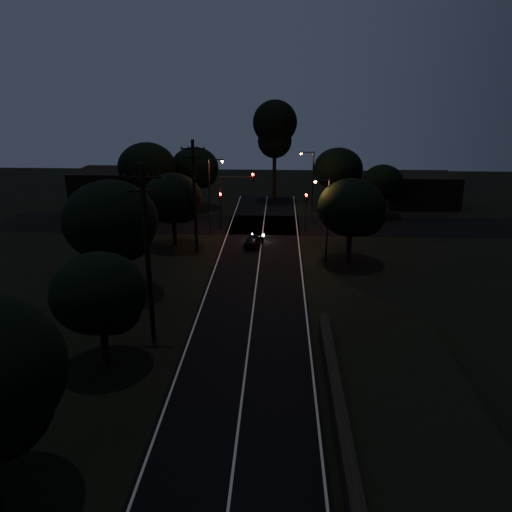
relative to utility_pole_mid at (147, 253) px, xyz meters
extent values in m
cube|color=black|center=(6.00, 7.00, -5.73)|extent=(8.00, 70.00, 0.02)
cube|color=black|center=(6.00, 27.00, -5.73)|extent=(60.00, 8.00, 0.02)
cube|color=beige|center=(6.00, 7.00, -5.71)|extent=(0.12, 70.00, 0.01)
cube|color=beige|center=(2.25, 7.00, -5.71)|extent=(0.12, 70.00, 0.01)
cube|color=beige|center=(9.75, 7.00, -5.71)|extent=(0.12, 70.00, 0.01)
cube|color=black|center=(10.60, -12.00, -4.99)|extent=(0.40, 26.00, 1.50)
cube|color=black|center=(10.60, -12.00, -4.19)|extent=(0.55, 26.00, 0.10)
cube|color=black|center=(14.00, -12.00, -5.14)|extent=(6.50, 26.00, 1.20)
cylinder|color=black|center=(0.00, 0.00, -0.24)|extent=(0.30, 0.30, 11.00)
cube|color=black|center=(0.00, 0.00, 4.46)|extent=(2.20, 0.12, 0.12)
cube|color=black|center=(0.00, 0.00, 3.66)|extent=(1.80, 0.12, 0.12)
cylinder|color=black|center=(0.00, 17.00, -0.49)|extent=(0.30, 0.30, 10.50)
cube|color=black|center=(0.00, 17.00, 3.96)|extent=(2.20, 0.12, 0.12)
cube|color=black|center=(0.00, 17.00, 3.16)|extent=(1.80, 0.12, 0.12)
cylinder|color=black|center=(-2.00, -3.00, -4.51)|extent=(0.44, 0.44, 2.46)
ellipsoid|color=black|center=(-2.00, -3.00, -1.33)|extent=(5.22, 5.22, 4.43)
sphere|color=black|center=(-1.09, -3.52, -1.85)|extent=(3.13, 3.13, 3.13)
cylinder|color=black|center=(-4.50, 7.00, -4.14)|extent=(0.44, 0.44, 3.19)
ellipsoid|color=black|center=(-4.50, 7.00, 0.03)|extent=(6.89, 6.89, 5.85)
sphere|color=black|center=(-3.30, 6.31, -0.66)|extent=(4.13, 4.13, 4.13)
cylinder|color=black|center=(-2.50, 19.00, -4.41)|extent=(0.44, 0.44, 2.65)
ellipsoid|color=black|center=(-2.50, 19.00, -0.97)|extent=(5.65, 5.65, 4.80)
sphere|color=black|center=(-1.51, 18.43, -1.54)|extent=(3.39, 3.39, 3.39)
cylinder|color=black|center=(-3.00, 35.00, -4.32)|extent=(0.44, 0.44, 2.83)
ellipsoid|color=black|center=(-3.00, 35.00, -0.63)|extent=(6.07, 6.07, 5.16)
sphere|color=black|center=(-1.94, 34.39, -1.24)|extent=(3.64, 3.64, 3.64)
cylinder|color=black|center=(-8.00, 31.00, -4.12)|extent=(0.44, 0.44, 3.23)
ellipsoid|color=black|center=(-8.00, 31.00, 0.05)|extent=(6.81, 6.81, 5.79)
sphere|color=black|center=(-6.81, 30.32, -0.63)|extent=(4.09, 4.09, 4.09)
cylinder|color=black|center=(15.00, 35.00, -4.32)|extent=(0.44, 0.44, 2.83)
ellipsoid|color=black|center=(15.00, 35.00, -0.62)|extent=(6.10, 6.10, 5.18)
sphere|color=black|center=(16.07, 34.39, -1.23)|extent=(3.66, 3.66, 3.66)
cylinder|color=black|center=(20.00, 32.00, -4.61)|extent=(0.44, 0.44, 2.26)
ellipsoid|color=black|center=(20.00, 32.00, -1.67)|extent=(4.83, 4.83, 4.10)
sphere|color=black|center=(20.84, 31.52, -2.15)|extent=(2.90, 2.90, 2.90)
cylinder|color=black|center=(14.00, 15.00, -4.35)|extent=(0.44, 0.44, 2.78)
ellipsoid|color=black|center=(14.00, 15.00, -0.74)|extent=(5.91, 5.91, 5.02)
sphere|color=black|center=(15.03, 14.41, -1.33)|extent=(3.54, 3.54, 3.54)
cylinder|color=black|center=(7.00, 40.00, -2.10)|extent=(0.50, 0.50, 7.27)
sphere|color=black|center=(7.00, 40.00, 4.58)|extent=(5.82, 5.82, 5.82)
sphere|color=black|center=(7.00, 40.00, 2.20)|extent=(4.50, 4.50, 4.50)
cube|color=black|center=(-14.00, 37.00, -3.54)|extent=(10.00, 8.00, 4.40)
cube|color=black|center=(26.00, 38.00, -3.74)|extent=(9.00, 7.00, 4.00)
cylinder|color=black|center=(1.40, 25.00, -4.14)|extent=(0.12, 0.12, 3.20)
cube|color=black|center=(1.40, 25.00, -2.09)|extent=(0.28, 0.22, 0.90)
sphere|color=#FF0705|center=(1.40, 24.87, -1.79)|extent=(0.22, 0.22, 0.22)
cylinder|color=black|center=(10.60, 25.00, -4.14)|extent=(0.12, 0.12, 3.20)
cube|color=black|center=(10.60, 25.00, -2.09)|extent=(0.28, 0.22, 0.90)
sphere|color=#FF0705|center=(10.60, 24.87, -1.79)|extent=(0.22, 0.22, 0.22)
cylinder|color=black|center=(1.40, 25.00, -3.24)|extent=(0.12, 0.12, 5.00)
cube|color=black|center=(4.90, 25.00, 0.06)|extent=(0.28, 0.22, 0.90)
sphere|color=#FF0705|center=(4.90, 24.87, 0.36)|extent=(0.22, 0.22, 0.22)
cube|color=black|center=(3.15, 25.00, 0.06)|extent=(3.50, 0.08, 0.08)
cylinder|color=black|center=(0.50, 23.00, -1.74)|extent=(0.16, 0.16, 8.00)
cube|color=black|center=(1.20, 23.00, 2.16)|extent=(1.40, 0.10, 0.10)
cube|color=black|center=(1.90, 23.00, 2.11)|extent=(0.35, 0.22, 0.12)
sphere|color=orange|center=(1.90, 23.00, 2.01)|extent=(0.26, 0.26, 0.26)
cylinder|color=black|center=(11.50, 29.00, -1.74)|extent=(0.16, 0.16, 8.00)
cube|color=black|center=(10.80, 29.00, 2.16)|extent=(1.40, 0.10, 0.10)
cube|color=black|center=(10.10, 29.00, 2.11)|extent=(0.35, 0.22, 0.12)
sphere|color=orange|center=(10.10, 29.00, 2.01)|extent=(0.26, 0.26, 0.26)
cylinder|color=black|center=(12.00, 15.00, -1.99)|extent=(0.16, 0.16, 7.50)
cube|color=black|center=(11.40, 15.00, 1.66)|extent=(1.20, 0.10, 0.10)
cube|color=black|center=(10.80, 15.00, 1.61)|extent=(0.35, 0.22, 0.12)
sphere|color=orange|center=(10.80, 15.00, 1.51)|extent=(0.26, 0.26, 0.26)
imported|color=black|center=(5.29, 19.23, -5.13)|extent=(2.07, 3.79, 1.22)
camera|label=1|loc=(7.75, -27.53, 9.47)|focal=35.00mm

